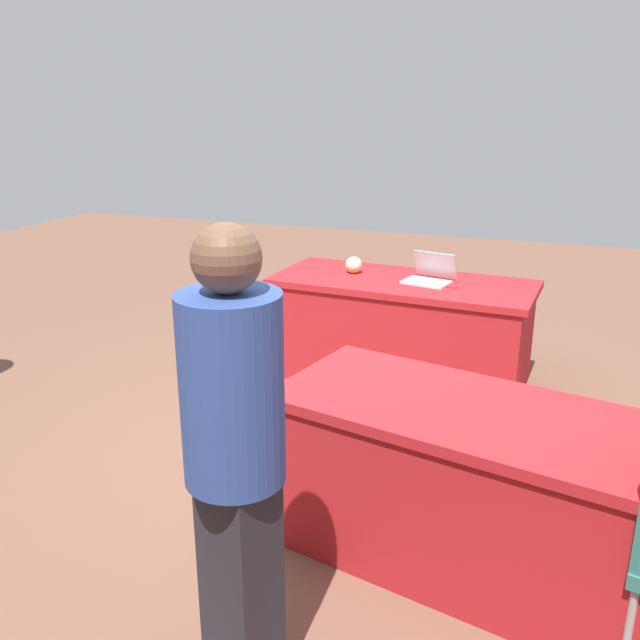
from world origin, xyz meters
TOP-DOWN VIEW (x-y plane):
  - ground_plane at (0.00, 0.00)m, footprint 14.40×14.40m
  - table_foreground at (-0.18, -1.48)m, footprint 1.94×0.94m
  - table_back_left at (-0.98, 0.55)m, footprint 1.88×1.14m
  - person_presenter at (-0.30, 1.46)m, footprint 0.46×0.46m
  - laptop_silver at (-0.36, -1.48)m, footprint 0.37×0.36m
  - yarn_ball at (0.23, -1.55)m, footprint 0.13×0.13m
  - scissors_red at (-0.50, -1.40)m, footprint 0.18×0.08m

SIDE VIEW (x-z plane):
  - ground_plane at x=0.00m, z-range 0.00..0.00m
  - table_foreground at x=-0.18m, z-range 0.00..0.77m
  - table_back_left at x=-0.98m, z-range 0.00..0.77m
  - scissors_red at x=-0.50m, z-range 0.77..0.77m
  - laptop_silver at x=-0.36m, z-range 0.70..0.91m
  - yarn_ball at x=0.23m, z-range 0.77..0.89m
  - person_presenter at x=-0.30m, z-range 0.10..1.77m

